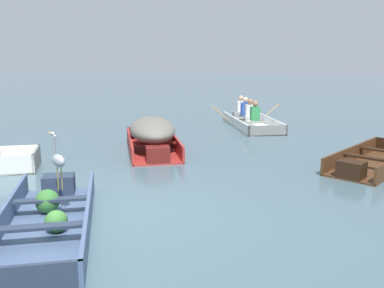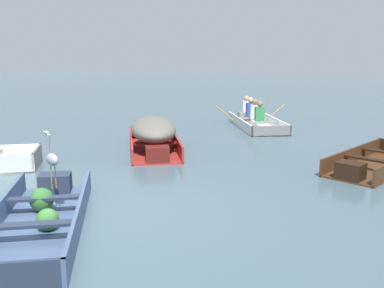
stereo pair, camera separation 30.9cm
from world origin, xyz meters
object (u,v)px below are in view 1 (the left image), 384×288
object	(u,v)px
skiff_dark_varnish_near_moored	(373,162)
rowboat_white_with_crew	(250,119)
dinghy_slate_blue_foreground	(49,217)
heron_on_dinghy	(58,159)
skiff_red_mid_moored	(152,133)

from	to	relation	value
skiff_dark_varnish_near_moored	rowboat_white_with_crew	distance (m)	5.50
dinghy_slate_blue_foreground	skiff_dark_varnish_near_moored	size ratio (longest dim) A/B	1.09
dinghy_slate_blue_foreground	heron_on_dinghy	bearing A→B (deg)	107.71
dinghy_slate_blue_foreground	skiff_red_mid_moored	world-z (taller)	skiff_red_mid_moored
dinghy_slate_blue_foreground	skiff_red_mid_moored	distance (m)	4.67
dinghy_slate_blue_foreground	skiff_dark_varnish_near_moored	xyz separation A→B (m)	(3.85, 5.25, -0.01)
rowboat_white_with_crew	heron_on_dinghy	xyz separation A→B (m)	(-0.04, -8.72, 0.64)
skiff_red_mid_moored	skiff_dark_varnish_near_moored	bearing A→B (deg)	8.23
skiff_dark_varnish_near_moored	dinghy_slate_blue_foreground	bearing A→B (deg)	-126.27
rowboat_white_with_crew	heron_on_dinghy	world-z (taller)	heron_on_dinghy
dinghy_slate_blue_foreground	skiff_dark_varnish_near_moored	distance (m)	6.51
rowboat_white_with_crew	skiff_dark_varnish_near_moored	bearing A→B (deg)	-44.39
rowboat_white_with_crew	dinghy_slate_blue_foreground	bearing A→B (deg)	-89.51
dinghy_slate_blue_foreground	rowboat_white_with_crew	size ratio (longest dim) A/B	1.03
skiff_dark_varnish_near_moored	rowboat_white_with_crew	bearing A→B (deg)	135.61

